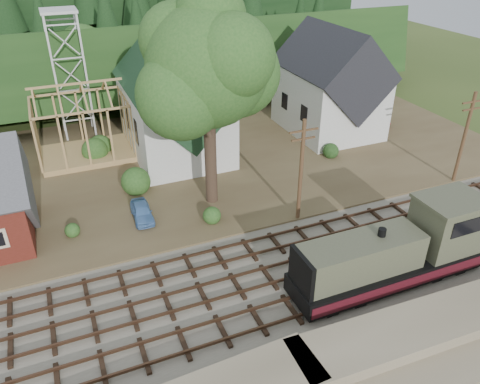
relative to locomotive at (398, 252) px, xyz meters
name	(u,v)px	position (x,y,z in m)	size (l,w,h in m)	color
ground	(237,289)	(-9.16, 3.00, -2.19)	(140.00, 140.00, 0.00)	#384C1E
railroad_bed	(237,288)	(-9.16, 3.00, -2.11)	(64.00, 11.00, 0.16)	#726B5B
village_flat	(162,164)	(-9.16, 21.00, -2.04)	(64.00, 26.00, 0.30)	brown
hillside	(116,90)	(-9.16, 45.00, -2.19)	(70.00, 28.00, 8.00)	#1E3F19
ridge	(98,61)	(-9.16, 61.00, -2.19)	(80.00, 20.00, 12.00)	black
church	(174,103)	(-7.16, 22.68, 2.99)	(8.40, 15.17, 13.00)	silver
farmhouse	(330,87)	(8.84, 22.00, 2.68)	(8.40, 10.80, 10.60)	silver
timber_frame	(83,126)	(-15.16, 25.00, 1.08)	(8.20, 6.20, 6.99)	tan
lattice_tower	(63,36)	(-15.16, 31.00, 7.84)	(3.20, 3.20, 12.12)	silver
big_tree	(210,75)	(-6.99, 13.08, 8.03)	(10.90, 8.40, 14.70)	#38281E
telegraph_pole_near	(301,170)	(-2.16, 8.20, 2.06)	(2.20, 0.28, 8.00)	#4C331E
telegraph_pole_far	(464,137)	(12.84, 8.20, 2.06)	(2.20, 0.28, 8.00)	#4C331E
locomotive	(398,252)	(0.00, 0.00, 0.00)	(12.45, 3.11, 4.97)	black
car_blue	(142,212)	(-12.78, 12.50, -1.30)	(1.39, 3.45, 1.18)	#6093CF
car_red	(371,122)	(13.41, 20.61, -1.27)	(2.06, 4.48, 1.24)	#B00E18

